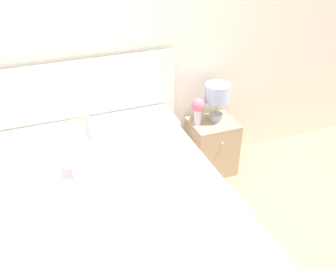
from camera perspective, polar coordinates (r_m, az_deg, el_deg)
name	(u,v)px	position (r m, az deg, el deg)	size (l,w,h in m)	color
ground_plane	(89,184)	(3.82, -11.43, -7.04)	(12.00, 12.00, 0.00)	tan
wall_back	(70,49)	(3.28, -14.04, 11.99)	(8.00, 0.06, 2.60)	silver
bed	(110,224)	(2.90, -8.37, -12.74)	(1.70, 2.04, 1.22)	beige
nightstand	(212,147)	(3.81, 6.36, -1.75)	(0.42, 0.39, 0.54)	tan
table_lamp	(217,95)	(3.60, 7.15, 5.67)	(0.23, 0.23, 0.36)	#A8B2BC
flower_vase	(198,108)	(3.56, 4.43, 3.81)	(0.12, 0.12, 0.25)	silver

